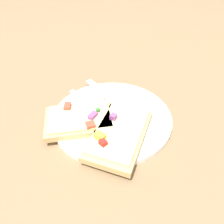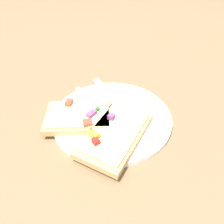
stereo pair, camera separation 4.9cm
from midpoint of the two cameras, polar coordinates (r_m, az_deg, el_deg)
ground_plane at (r=0.50m, az=-2.78°, el=-2.02°), size 4.00×4.00×0.00m
plate at (r=0.50m, az=-2.80°, el=-1.52°), size 0.27×0.27×0.01m
fork at (r=0.50m, az=-6.55°, el=-0.12°), size 0.17×0.13×0.01m
knife at (r=0.55m, az=-3.96°, el=4.04°), size 0.19×0.12×0.01m
pizza_slice_main at (r=0.44m, az=-1.27°, el=-5.70°), size 0.20×0.16×0.03m
pizza_slice_corner at (r=0.48m, az=-11.22°, el=-2.02°), size 0.11×0.16×0.03m
crumb_scatter at (r=0.48m, az=-2.00°, el=-1.25°), size 0.15×0.10×0.01m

